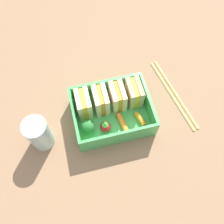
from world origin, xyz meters
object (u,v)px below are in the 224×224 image
(broccoli_floret, at_px, (88,127))
(sandwich_left, at_px, (84,104))
(chopstick_pair, at_px, (174,94))
(strawberry_far_left, at_px, (105,127))
(carrot_stick_far_left, at_px, (123,123))
(carrot_stick_left, at_px, (140,119))
(drinking_glass, at_px, (39,134))
(sandwich_center, at_px, (118,97))
(sandwich_center_left, at_px, (101,100))
(sandwich_center_right, at_px, (134,93))

(broccoli_floret, bearing_deg, sandwich_left, 87.51)
(broccoli_floret, bearing_deg, chopstick_pair, 12.08)
(sandwich_left, distance_m, strawberry_far_left, 0.07)
(carrot_stick_far_left, relative_size, carrot_stick_left, 1.45)
(broccoli_floret, distance_m, drinking_glass, 0.11)
(sandwich_left, relative_size, carrot_stick_far_left, 1.23)
(sandwich_left, distance_m, sandwich_center, 0.08)
(sandwich_center_left, xyz_separation_m, carrot_stick_far_left, (0.04, -0.06, -0.03))
(strawberry_far_left, distance_m, carrot_stick_left, 0.09)
(sandwich_left, xyz_separation_m, sandwich_center_right, (0.12, 0.00, 0.00))
(sandwich_center, height_order, broccoli_floret, sandwich_center)
(sandwich_center_right, distance_m, carrot_stick_far_left, 0.08)
(sandwich_center, xyz_separation_m, carrot_stick_far_left, (-0.00, -0.06, -0.03))
(sandwich_center_right, bearing_deg, broccoli_floret, -156.51)
(carrot_stick_far_left, distance_m, chopstick_pair, 0.16)
(sandwich_center_right, relative_size, carrot_stick_left, 1.78)
(sandwich_left, distance_m, drinking_glass, 0.12)
(sandwich_left, distance_m, carrot_stick_far_left, 0.10)
(sandwich_center, distance_m, carrot_stick_far_left, 0.06)
(sandwich_center_left, xyz_separation_m, chopstick_pair, (0.19, -0.00, -0.04))
(sandwich_center_left, bearing_deg, sandwich_left, 180.00)
(sandwich_center_left, relative_size, sandwich_center, 1.00)
(drinking_glass, bearing_deg, broccoli_floret, -2.84)
(sandwich_center, xyz_separation_m, carrot_stick_left, (0.04, -0.06, -0.03))
(carrot_stick_far_left, height_order, chopstick_pair, carrot_stick_far_left)
(sandwich_center_right, bearing_deg, carrot_stick_left, -89.23)
(carrot_stick_far_left, xyz_separation_m, chopstick_pair, (0.15, 0.05, -0.02))
(strawberry_far_left, bearing_deg, sandwich_center_left, 86.74)
(sandwich_center_left, distance_m, strawberry_far_left, 0.06)
(strawberry_far_left, relative_size, chopstick_pair, 0.15)
(sandwich_center_left, height_order, carrot_stick_left, sandwich_center_left)
(sandwich_left, bearing_deg, sandwich_center, 0.00)
(sandwich_center_left, xyz_separation_m, sandwich_center_right, (0.08, 0.00, 0.00))
(broccoli_floret, height_order, chopstick_pair, broccoli_floret)
(sandwich_center, height_order, carrot_stick_left, sandwich_center)
(sandwich_left, relative_size, carrot_stick_left, 1.78)
(sandwich_center, bearing_deg, drinking_glass, -165.66)
(sandwich_center, xyz_separation_m, broccoli_floret, (-0.08, -0.05, -0.01))
(drinking_glass, bearing_deg, strawberry_far_left, -4.32)
(sandwich_center_left, distance_m, drinking_glass, 0.16)
(sandwich_left, bearing_deg, drinking_glass, -155.96)
(sandwich_left, distance_m, broccoli_floret, 0.05)
(carrot_stick_left, bearing_deg, drinking_glass, 177.66)
(carrot_stick_left, distance_m, drinking_glass, 0.23)
(broccoli_floret, distance_m, strawberry_far_left, 0.04)
(carrot_stick_far_left, bearing_deg, sandwich_center_right, 54.13)
(sandwich_center, xyz_separation_m, sandwich_center_right, (0.04, 0.00, 0.00))
(carrot_stick_far_left, xyz_separation_m, drinking_glass, (-0.19, 0.01, 0.03))
(carrot_stick_far_left, bearing_deg, broccoli_floret, 176.59)
(chopstick_pair, bearing_deg, carrot_stick_left, -153.25)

